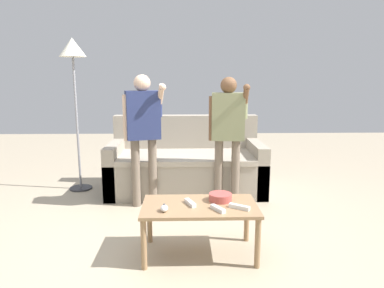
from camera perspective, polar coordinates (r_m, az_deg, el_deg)
ground_plane at (r=3.17m, az=-3.79°, el=-15.25°), size 12.00×12.00×0.00m
couch at (r=4.37m, az=-1.00°, el=-3.59°), size 1.89×0.93×0.92m
coffee_table at (r=2.77m, az=1.27°, el=-11.11°), size 0.90×0.51×0.41m
snack_bowl at (r=2.83m, az=4.72°, el=-8.75°), size 0.19×0.19×0.06m
game_remote_nunchuk at (r=2.62m, az=-4.62°, el=-10.54°), size 0.06×0.09×0.05m
floor_lamp at (r=4.48m, az=-19.08°, el=12.91°), size 0.32×0.32×1.87m
player_right at (r=3.74m, az=5.96°, el=2.97°), size 0.41×0.33×1.41m
player_left at (r=3.74m, az=-8.08°, el=3.14°), size 0.46×0.31×1.43m
game_remote_wand_near at (r=2.69m, az=7.83°, el=-10.27°), size 0.16×0.12×0.03m
game_remote_wand_far at (r=2.63m, az=4.30°, el=-10.64°), size 0.11×0.15×0.03m
game_remote_wand_spare at (r=2.74m, az=-0.30°, el=-9.71°), size 0.09×0.16×0.03m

